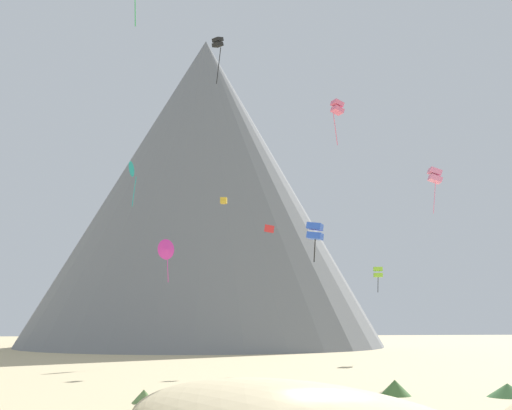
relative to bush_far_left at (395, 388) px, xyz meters
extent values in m
cone|color=#477238|center=(0.00, 0.00, 0.00)|extent=(2.70, 2.70, 1.01)
cone|color=#386633|center=(6.80, -1.71, -0.08)|extent=(3.34, 3.34, 0.85)
cone|color=#668C4C|center=(-15.90, -1.39, -0.12)|extent=(1.89, 1.89, 0.77)
cone|color=slate|center=(-6.31, 89.00, 30.66)|extent=(86.95, 86.95, 62.33)
cone|color=slate|center=(-2.63, 81.41, 20.17)|extent=(37.81, 37.81, 41.35)
cube|color=pink|center=(13.33, 22.52, 18.92)|extent=(1.49, 1.39, 0.94)
cube|color=pink|center=(13.33, 22.52, 19.68)|extent=(1.49, 1.39, 0.94)
cylinder|color=pink|center=(13.17, 22.52, 16.93)|extent=(0.53, 0.20, 3.40)
cone|color=#D1339E|center=(-14.21, 37.55, 12.67)|extent=(2.15, 1.65, 2.45)
cylinder|color=#D1339E|center=(-14.00, 37.55, 10.10)|extent=(0.23, 0.42, 2.68)
cube|color=gold|center=(-7.73, 34.45, 18.01)|extent=(0.90, 0.91, 0.37)
cube|color=gold|center=(-7.73, 34.45, 18.36)|extent=(0.90, 0.91, 0.37)
cone|color=teal|center=(-18.60, 39.37, 22.78)|extent=(1.30, 2.08, 1.96)
cylinder|color=teal|center=(-18.30, 39.37, 19.93)|extent=(0.48, 0.41, 3.71)
cube|color=black|center=(-9.75, 21.67, 32.02)|extent=(1.25, 1.24, 0.59)
cube|color=black|center=(-9.75, 21.67, 32.54)|extent=(1.25, 1.24, 0.59)
cylinder|color=black|center=(-9.63, 21.67, 29.79)|extent=(0.50, 0.41, 4.05)
cube|color=#8CD133|center=(12.26, 38.57, 9.94)|extent=(1.37, 1.37, 0.52)
cube|color=#8CD133|center=(12.26, 38.57, 10.70)|extent=(1.37, 1.37, 0.52)
cylinder|color=black|center=(12.20, 38.57, 8.73)|extent=(0.26, 0.35, 1.92)
cube|color=#E5668C|center=(2.30, 20.32, 25.18)|extent=(1.36, 1.29, 0.78)
cube|color=#E5668C|center=(2.30, 20.32, 25.85)|extent=(1.36, 1.29, 0.78)
cylinder|color=#E5668C|center=(2.05, 20.32, 23.27)|extent=(0.56, 0.48, 3.32)
cube|color=red|center=(-3.21, 29.16, 14.22)|extent=(1.18, 0.15, 0.95)
cylinder|color=green|center=(-17.52, 7.22, 28.34)|extent=(0.18, 0.35, 2.87)
cube|color=blue|center=(-4.13, 4.06, 10.26)|extent=(1.42, 1.40, 0.60)
cube|color=blue|center=(-4.13, 4.06, 10.95)|extent=(1.42, 1.40, 0.60)
cylinder|color=black|center=(-4.18, 4.06, 9.20)|extent=(0.14, 0.30, 1.65)
camera|label=1|loc=(-15.37, -42.47, 4.20)|focal=46.93mm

